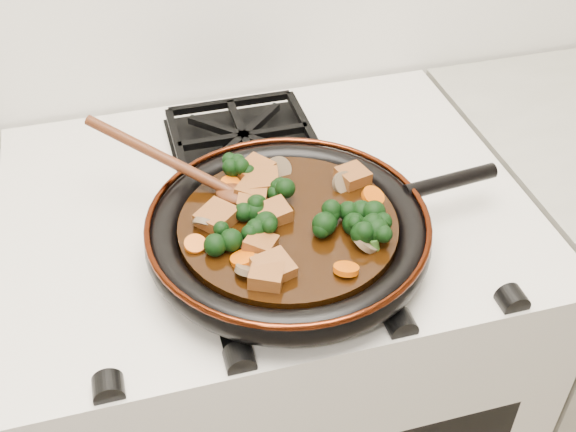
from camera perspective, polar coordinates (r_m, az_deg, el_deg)
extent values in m
cube|color=beige|center=(1.39, -1.43, -13.26)|extent=(0.76, 0.60, 0.90)
cylinder|color=black|center=(0.95, 0.00, -1.69)|extent=(0.35, 0.35, 0.01)
torus|color=black|center=(0.95, 0.00, -1.28)|extent=(0.37, 0.37, 0.04)
torus|color=#421709|center=(0.93, 0.00, -0.33)|extent=(0.37, 0.37, 0.01)
cylinder|color=black|center=(1.03, 12.71, 2.71)|extent=(0.14, 0.04, 0.02)
cylinder|color=black|center=(0.94, 0.00, -0.97)|extent=(0.29, 0.29, 0.02)
cube|color=brown|center=(1.01, -2.60, 3.50)|extent=(0.06, 0.06, 0.03)
cube|color=brown|center=(0.90, -2.19, -2.28)|extent=(0.05, 0.05, 0.03)
cube|color=brown|center=(0.99, -2.01, 2.58)|extent=(0.05, 0.05, 0.03)
cube|color=brown|center=(0.86, -1.67, -4.66)|extent=(0.05, 0.05, 0.03)
cube|color=brown|center=(0.93, -5.63, -0.16)|extent=(0.06, 0.06, 0.03)
cube|color=brown|center=(0.94, -1.17, 0.16)|extent=(0.05, 0.04, 0.03)
cube|color=brown|center=(0.98, -2.88, 1.94)|extent=(0.05, 0.05, 0.03)
cube|color=brown|center=(0.86, -1.18, -4.19)|extent=(0.05, 0.05, 0.03)
cube|color=brown|center=(1.00, 5.13, 3.11)|extent=(0.05, 0.05, 0.02)
cube|color=brown|center=(0.96, -2.82, 1.22)|extent=(0.05, 0.05, 0.02)
cylinder|color=#CD5005|center=(0.88, -3.59, -3.41)|extent=(0.03, 0.03, 0.02)
cylinder|color=#CD5005|center=(0.91, -7.35, -2.24)|extent=(0.03, 0.03, 0.02)
cylinder|color=#CD5005|center=(0.99, -4.56, 2.43)|extent=(0.03, 0.03, 0.02)
cylinder|color=#CD5005|center=(0.90, -2.16, -2.46)|extent=(0.03, 0.03, 0.01)
cylinder|color=#CD5005|center=(0.87, 4.61, -4.19)|extent=(0.03, 0.03, 0.02)
cylinder|color=#CD5005|center=(0.98, 6.73, 1.55)|extent=(0.04, 0.03, 0.03)
cylinder|color=brown|center=(0.91, 6.18, -1.99)|extent=(0.04, 0.04, 0.03)
cylinder|color=brown|center=(0.99, 4.46, 2.59)|extent=(0.04, 0.04, 0.03)
cylinder|color=brown|center=(0.93, -6.55, -0.59)|extent=(0.04, 0.04, 0.03)
cylinder|color=brown|center=(1.01, -0.76, 3.72)|extent=(0.04, 0.03, 0.03)
cylinder|color=brown|center=(0.86, -3.20, -4.31)|extent=(0.04, 0.04, 0.02)
ellipsoid|color=#4E2310|center=(0.98, -4.19, 1.74)|extent=(0.07, 0.07, 0.02)
cylinder|color=#4E2310|center=(1.00, -10.04, 4.66)|extent=(0.02, 0.02, 0.23)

